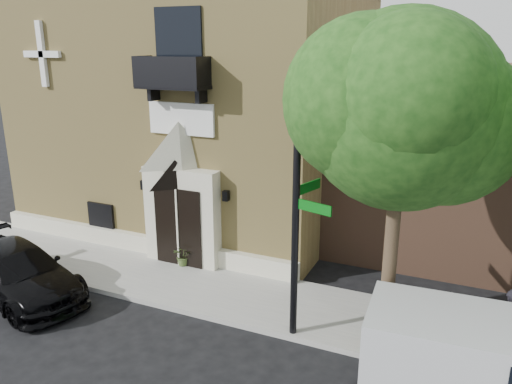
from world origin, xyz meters
TOP-DOWN VIEW (x-y plane):
  - ground at (0.00, 0.00)m, footprint 120.00×120.00m
  - sidewalk at (1.00, 1.50)m, footprint 42.00×3.00m
  - church at (-2.99, 7.95)m, footprint 12.20×11.01m
  - street_tree_left at (6.03, 0.35)m, footprint 4.97×4.38m
  - black_sedan at (-4.31, -1.00)m, footprint 5.54×3.49m
  - cargo_van at (8.60, -0.84)m, footprint 5.22×2.39m
  - street_sign at (3.82, 0.21)m, footprint 1.02×1.23m
  - fire_hydrant at (5.90, 0.43)m, footprint 0.51×0.40m
  - dumpster at (6.73, 0.45)m, footprint 1.92×1.12m
  - planter at (-0.84, 2.47)m, footprint 0.62×0.54m
  - pedestrian_near at (8.62, 1.09)m, footprint 0.78×0.70m

SIDE VIEW (x-z plane):
  - ground at x=0.00m, z-range 0.00..0.00m
  - sidewalk at x=1.00m, z-range 0.00..0.15m
  - planter at x=-0.84m, z-range 0.15..0.82m
  - fire_hydrant at x=5.90m, z-range 0.14..1.03m
  - black_sedan at x=-4.31m, z-range 0.00..1.50m
  - dumpster at x=6.73m, z-range 0.16..1.40m
  - pedestrian_near at x=8.62m, z-range 0.15..1.95m
  - cargo_van at x=8.60m, z-range 0.12..2.21m
  - street_sign at x=3.82m, z-range 0.17..6.83m
  - church at x=-2.99m, z-range -0.02..9.28m
  - street_tree_left at x=6.03m, z-range 1.98..9.75m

